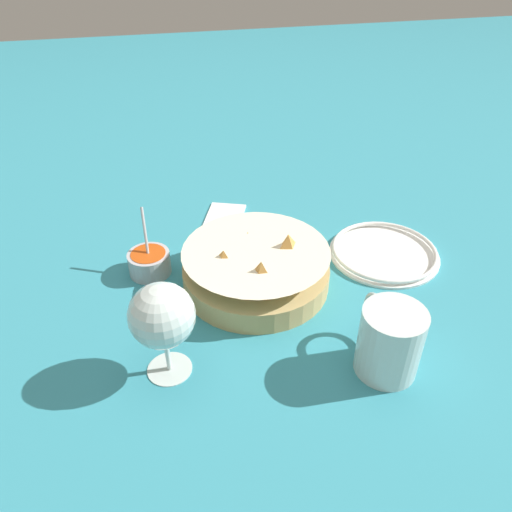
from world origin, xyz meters
TOP-DOWN VIEW (x-y plane):
  - ground_plane at (0.00, 0.00)m, footprint 4.00×4.00m
  - food_basket at (0.02, -0.01)m, footprint 0.25×0.25m
  - sauce_cup at (0.10, 0.17)m, footprint 0.08×0.07m
  - wine_glass at (-0.14, 0.16)m, footprint 0.09×0.09m
  - beer_mug at (-0.20, -0.14)m, footprint 0.13×0.09m
  - side_plate at (0.05, -0.26)m, footprint 0.20×0.20m
  - napkin at (0.24, 0.01)m, footprint 0.14×0.12m

SIDE VIEW (x-z plane):
  - ground_plane at x=0.00m, z-range 0.00..0.00m
  - napkin at x=0.24m, z-range 0.00..0.01m
  - side_plate at x=0.05m, z-range 0.00..0.01m
  - sauce_cup at x=0.10m, z-range -0.03..0.08m
  - food_basket at x=0.02m, z-range -0.01..0.08m
  - beer_mug at x=-0.20m, z-range 0.00..0.10m
  - wine_glass at x=-0.14m, z-range 0.03..0.18m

